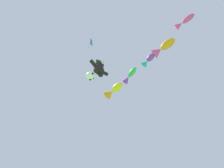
% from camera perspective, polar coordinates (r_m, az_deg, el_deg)
% --- Properties ---
extents(teddy_bear_kite, '(2.33, 1.03, 2.36)m').
position_cam_1_polar(teddy_bear_kite, '(14.76, -4.92, 6.15)').
color(teddy_bear_kite, black).
extents(soccer_ball_kite, '(0.79, 0.79, 0.73)m').
position_cam_1_polar(soccer_ball_kite, '(13.07, -8.29, 3.11)').
color(soccer_ball_kite, white).
extents(fish_kite_goldfin, '(1.06, 2.33, 1.06)m').
position_cam_1_polar(fish_kite_goldfin, '(16.98, 0.51, -2.44)').
color(fish_kite_goldfin, yellow).
extents(fish_kite_emerald, '(1.15, 2.19, 0.69)m').
position_cam_1_polar(fish_kite_emerald, '(16.38, 6.67, 3.09)').
color(fish_kite_emerald, green).
extents(fish_kite_violet, '(0.88, 1.59, 0.71)m').
position_cam_1_polar(fish_kite_violet, '(15.29, 13.54, 8.77)').
color(fish_kite_violet, purple).
extents(fish_kite_tangerine, '(1.04, 2.28, 1.00)m').
position_cam_1_polar(fish_kite_tangerine, '(15.39, 18.69, 12.89)').
color(fish_kite_tangerine, orange).
extents(fish_kite_magenta, '(0.66, 1.78, 0.61)m').
position_cam_1_polar(fish_kite_magenta, '(15.69, 25.60, 20.52)').
color(fish_kite_magenta, '#E53F9E').
extents(diamond_kite, '(0.82, 0.61, 2.86)m').
position_cam_1_polar(diamond_kite, '(17.72, -8.01, 15.07)').
color(diamond_kite, blue).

